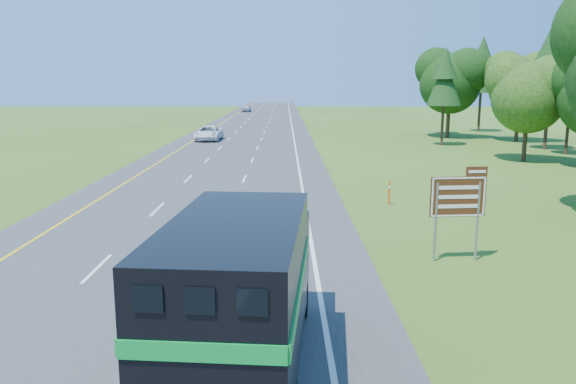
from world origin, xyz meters
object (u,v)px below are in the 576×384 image
Objects in this scene: far_car at (246,108)px; horse_truck at (242,291)px; exit_sign at (459,200)px; white_suv at (209,133)px.

horse_truck is at bearing -81.30° from far_car.
horse_truck reaches higher than exit_sign.
white_suv is (-7.45, 50.48, -1.10)m from horse_truck.
exit_sign reaches higher than white_suv.
far_car is (-7.72, 114.84, -1.10)m from horse_truck.
exit_sign is (14.34, -42.55, 1.34)m from white_suv.
horse_truck is 10.51m from exit_sign.
white_suv is 1.70× the size of exit_sign.
white_suv is 1.23× the size of far_car.
white_suv is 64.36m from far_car.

